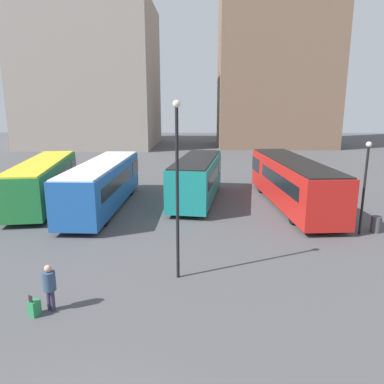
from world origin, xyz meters
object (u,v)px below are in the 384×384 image
Objects in this scene: bus_1 at (103,183)px; lamp_post_0 at (365,180)px; trash_bin at (376,224)px; bus_2 at (197,178)px; suitcase at (34,308)px; traveler at (49,284)px; bus_0 at (43,180)px; lamp_post_1 at (177,180)px; bus_3 at (292,181)px.

bus_1 is 15.20m from lamp_post_0.
lamp_post_0 is 5.58× the size of trash_bin.
bus_1 is 1.20× the size of bus_2.
trash_bin is at bearing 18.60° from lamp_post_0.
bus_1 reaches higher than suitcase.
lamp_post_0 is at bearing -35.50° from traveler.
traveler is at bearing -165.89° from bus_0.
bus_0 reaches higher than trash_bin.
suitcase is at bearing -150.19° from trash_bin.
bus_0 is 1.00× the size of bus_1.
traveler is at bearing -150.41° from trash_bin.
bus_1 is 11.40m from lamp_post_1.
bus_3 is 6.06m from lamp_post_0.
lamp_post_1 is at bearing -151.42° from trash_bin.
suitcase is at bearing -174.57° from bus_1.
bus_0 is at bearing 76.48° from bus_1.
lamp_post_0 reaches higher than bus_1.
lamp_post_0 is at bearing 29.54° from lamp_post_1.
lamp_post_1 is (3.97, 2.48, 2.92)m from traveler.
bus_3 is at bearing -85.27° from bus_1.
bus_2 is at bearing 141.89° from lamp_post_0.
bus_1 is 6.28m from bus_2.
lamp_post_0 is (2.27, -5.49, 1.20)m from bus_3.
bus_3 is at bearing 121.95° from trash_bin.
bus_0 is 1.70× the size of lamp_post_1.
lamp_post_0 is at bearing -161.40° from trash_bin.
trash_bin is at bearing -115.94° from bus_2.
bus_0 is at bearing 162.83° from lamp_post_0.
lamp_post_0 is at bearing -107.09° from bus_1.
bus_1 is at bearing -113.39° from bus_0.
traveler reaches higher than trash_bin.
bus_1 is at bearing 164.18° from trash_bin.
traveler is 16.05m from trash_bin.
lamp_post_1 reaches higher than bus_0.
bus_1 is 7.15× the size of traveler.
bus_3 is 12.77m from lamp_post_1.
traveler is 5.52m from lamp_post_1.
lamp_post_0 reaches higher than trash_bin.
bus_2 is 15.41m from suitcase.
bus_3 is 17.48m from suitcase.
lamp_post_0 is at bearing -162.38° from bus_3.
traveler is at bearing -147.97° from lamp_post_1.
lamp_post_1 is at bearing -33.79° from traveler.
trash_bin is (9.98, 5.44, -3.44)m from lamp_post_1.
lamp_post_0 reaches higher than bus_0.
lamp_post_1 reaches higher than bus_2.
suitcase is at bearing -147.49° from lamp_post_1.
lamp_post_1 is at bearing -147.37° from bus_0.
bus_3 is 16.54× the size of suitcase.
lamp_post_0 reaches higher than bus_2.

